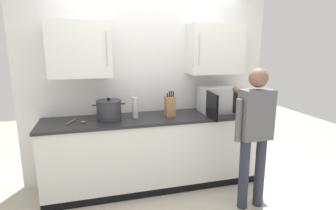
{
  "coord_description": "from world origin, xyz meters",
  "views": [
    {
      "loc": [
        -0.73,
        -2.46,
        1.78
      ],
      "look_at": [
        0.15,
        0.7,
        1.07
      ],
      "focal_mm": 29.08,
      "sensor_mm": 36.0,
      "label": 1
    }
  ],
  "objects_px": {
    "knife_block": "(170,106)",
    "person_figure": "(254,127)",
    "microwave_oven": "(218,99)",
    "thermos_flask": "(135,108)",
    "stock_pot": "(109,110)",
    "wooden_spoon": "(77,122)"
  },
  "relations": [
    {
      "from": "thermos_flask",
      "to": "stock_pot",
      "type": "distance_m",
      "value": 0.32
    },
    {
      "from": "person_figure",
      "to": "wooden_spoon",
      "type": "bearing_deg",
      "value": 157.87
    },
    {
      "from": "microwave_oven",
      "to": "knife_block",
      "type": "bearing_deg",
      "value": -177.26
    },
    {
      "from": "microwave_oven",
      "to": "person_figure",
      "type": "xyz_separation_m",
      "value": [
        0.05,
        -0.8,
        -0.16
      ]
    },
    {
      "from": "knife_block",
      "to": "microwave_oven",
      "type": "bearing_deg",
      "value": 2.74
    },
    {
      "from": "knife_block",
      "to": "thermos_flask",
      "type": "distance_m",
      "value": 0.44
    },
    {
      "from": "thermos_flask",
      "to": "microwave_oven",
      "type": "bearing_deg",
      "value": 1.27
    },
    {
      "from": "knife_block",
      "to": "person_figure",
      "type": "xyz_separation_m",
      "value": [
        0.72,
        -0.77,
        -0.11
      ]
    },
    {
      "from": "person_figure",
      "to": "microwave_oven",
      "type": "bearing_deg",
      "value": 93.52
    },
    {
      "from": "knife_block",
      "to": "stock_pot",
      "type": "relative_size",
      "value": 0.83
    },
    {
      "from": "microwave_oven",
      "to": "wooden_spoon",
      "type": "distance_m",
      "value": 1.8
    },
    {
      "from": "microwave_oven",
      "to": "knife_block",
      "type": "height_order",
      "value": "microwave_oven"
    },
    {
      "from": "knife_block",
      "to": "thermos_flask",
      "type": "height_order",
      "value": "knife_block"
    },
    {
      "from": "microwave_oven",
      "to": "stock_pot",
      "type": "xyz_separation_m",
      "value": [
        -1.43,
        -0.05,
        -0.05
      ]
    },
    {
      "from": "microwave_oven",
      "to": "thermos_flask",
      "type": "bearing_deg",
      "value": -178.73
    },
    {
      "from": "knife_block",
      "to": "stock_pot",
      "type": "distance_m",
      "value": 0.75
    },
    {
      "from": "wooden_spoon",
      "to": "person_figure",
      "type": "height_order",
      "value": "person_figure"
    },
    {
      "from": "wooden_spoon",
      "to": "person_figure",
      "type": "xyz_separation_m",
      "value": [
        1.84,
        -0.75,
        0.0
      ]
    },
    {
      "from": "microwave_oven",
      "to": "person_figure",
      "type": "distance_m",
      "value": 0.81
    },
    {
      "from": "microwave_oven",
      "to": "thermos_flask",
      "type": "height_order",
      "value": "microwave_oven"
    },
    {
      "from": "stock_pot",
      "to": "thermos_flask",
      "type": "bearing_deg",
      "value": 5.02
    },
    {
      "from": "thermos_flask",
      "to": "wooden_spoon",
      "type": "bearing_deg",
      "value": -177.84
    }
  ]
}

